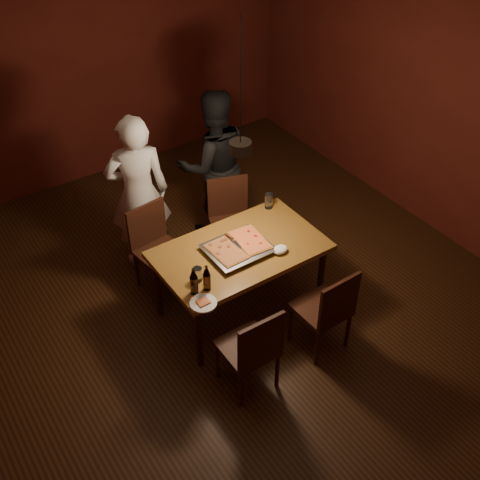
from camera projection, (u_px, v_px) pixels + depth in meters
room_shell at (240, 184)px, 4.98m from camera, size 6.00×6.00×6.00m
dining_table at (240, 255)px, 5.39m from camera, size 1.50×0.90×0.75m
chair_far_left at (154, 240)px, 5.78m from camera, size 0.47×0.47×0.49m
chair_far_right at (230, 213)px, 6.13m from camera, size 0.53×0.53×0.49m
chair_near_left at (253, 345)px, 4.75m from camera, size 0.43×0.43×0.49m
chair_near_right at (329, 306)px, 5.09m from camera, size 0.43×0.43×0.49m
pizza_tray at (238, 249)px, 5.30m from camera, size 0.58×0.48×0.05m
pizza_meat at (226, 251)px, 5.23m from camera, size 0.25×0.38×0.02m
pizza_cheese at (250, 240)px, 5.35m from camera, size 0.28×0.41×0.02m
spatula at (237, 245)px, 5.29m from camera, size 0.10×0.24×0.04m
beer_bottle_a at (194, 281)px, 4.83m from camera, size 0.07×0.07×0.26m
beer_bottle_b at (207, 278)px, 4.87m from camera, size 0.06×0.06×0.25m
water_glass_left at (198, 274)px, 4.99m from camera, size 0.08×0.08×0.12m
water_glass_right at (269, 201)px, 5.78m from camera, size 0.08×0.08×0.15m
plate_slice at (203, 303)px, 4.80m from camera, size 0.22×0.22×0.03m
napkin at (280, 250)px, 5.29m from camera, size 0.15×0.11×0.06m
diner_white at (138, 193)px, 5.87m from camera, size 0.71×0.57×1.68m
diner_dark at (213, 164)px, 6.30m from camera, size 0.93×0.80×1.65m
pendant_lamp at (240, 146)px, 4.75m from camera, size 0.18×0.18×1.10m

